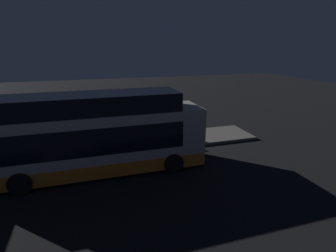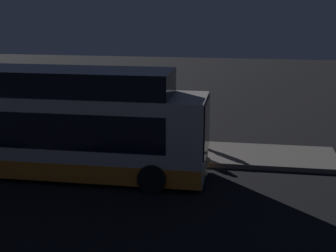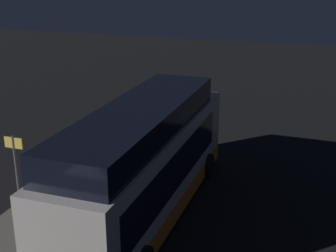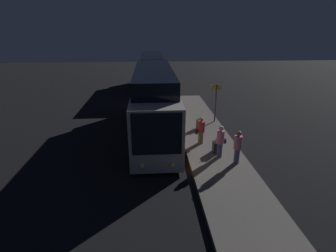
# 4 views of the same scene
# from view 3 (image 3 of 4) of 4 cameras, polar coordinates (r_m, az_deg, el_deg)

# --- Properties ---
(ground) EXTENTS (80.00, 80.00, 0.00)m
(ground) POSITION_cam_3_polar(r_m,az_deg,el_deg) (17.83, -1.67, -9.30)
(ground) COLOR black
(platform) EXTENTS (20.00, 3.01, 0.20)m
(platform) POSITION_cam_3_polar(r_m,az_deg,el_deg) (19.00, -10.53, -7.42)
(platform) COLOR #605B56
(platform) RESTS_ON ground
(bus_lead) EXTENTS (11.23, 2.83, 4.15)m
(bus_lead) POSITION_cam_3_polar(r_m,az_deg,el_deg) (16.16, -2.85, -5.05)
(bus_lead) COLOR #B2ADA8
(bus_lead) RESTS_ON ground
(passenger_boarding) EXTENTS (0.46, 0.46, 1.72)m
(passenger_boarding) POSITION_cam_3_polar(r_m,az_deg,el_deg) (22.14, -7.53, -0.47)
(passenger_boarding) COLOR #4C476B
(passenger_boarding) RESTS_ON platform
(passenger_waiting) EXTENTS (0.62, 0.64, 1.72)m
(passenger_waiting) POSITION_cam_3_polar(r_m,az_deg,el_deg) (21.24, -6.81, -1.31)
(passenger_waiting) COLOR #4C476B
(passenger_waiting) RESTS_ON platform
(passenger_with_bags) EXTENTS (0.51, 0.66, 1.59)m
(passenger_with_bags) POSITION_cam_3_polar(r_m,az_deg,el_deg) (19.52, -7.26, -3.49)
(passenger_with_bags) COLOR #6B604C
(passenger_with_bags) RESTS_ON platform
(suitcase) EXTENTS (0.42, 0.28, 0.85)m
(suitcase) POSITION_cam_3_polar(r_m,az_deg,el_deg) (21.00, -7.14, -3.38)
(suitcase) COLOR black
(suitcase) RESTS_ON platform
(sign_post) EXTENTS (0.10, 0.71, 2.74)m
(sign_post) POSITION_cam_3_polar(r_m,az_deg,el_deg) (17.18, -18.05, -4.44)
(sign_post) COLOR #4C4C51
(sign_post) RESTS_ON platform
(trash_bin) EXTENTS (0.44, 0.44, 0.65)m
(trash_bin) POSITION_cam_3_polar(r_m,az_deg,el_deg) (18.00, -11.68, -7.56)
(trash_bin) COLOR #3F3F44
(trash_bin) RESTS_ON platform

